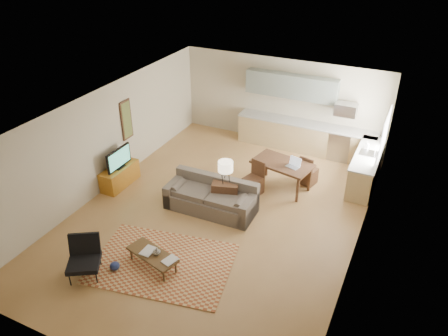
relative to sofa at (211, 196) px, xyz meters
The scene contains 25 objects.
room 0.99m from the sofa, 18.75° to the right, with size 9.00×9.00×9.00m.
kitchen_counter_back 4.25m from the sofa, 74.24° to the left, with size 4.26×0.64×0.92m, color tan, non-canonical shape.
kitchen_counter_right 4.32m from the sofa, 42.44° to the left, with size 0.64×2.26×0.92m, color tan, non-canonical shape.
kitchen_range 4.67m from the sofa, 61.14° to the left, with size 0.62×0.62×0.90m, color #A5A8AD.
kitchen_microwave 4.83m from the sofa, 61.26° to the left, with size 0.62×0.40×0.35m, color #A5A8AD.
upper_cabinets 4.55m from the sofa, 82.54° to the left, with size 2.80×0.34×0.70m, color slate.
window_right 4.69m from the sofa, 39.89° to the left, with size 0.02×1.40×1.05m, color white.
wall_art_left 3.27m from the sofa, 164.61° to the left, with size 0.06×0.42×1.10m, color olive, non-canonical shape.
triptych 4.59m from the sofa, 87.97° to the left, with size 1.70×0.04×0.50m, color #FDE2C2, non-canonical shape.
rug 2.21m from the sofa, 90.98° to the right, with size 2.86×1.98×0.02m, color #9B4626.
sofa is the anchor object (origin of this frame).
coffee_table 2.34m from the sofa, 94.02° to the right, with size 1.15×0.46×0.35m, color #473017, non-canonical shape.
book_a 2.34m from the sofa, 99.74° to the right, with size 0.26×0.34×0.03m, color maroon.
book_b 2.32m from the sofa, 85.81° to the right, with size 0.30×0.36×0.02m, color navy.
vase 2.30m from the sofa, 91.57° to the right, with size 0.19×0.19×0.16m, color black.
armchair 3.37m from the sofa, 111.79° to the right, with size 0.72×0.72×0.82m, color black, non-canonical shape.
tv_credenza 2.75m from the sofa, behind, with size 0.46×1.19×0.55m, color #995E17, non-canonical shape.
tv 2.73m from the sofa, behind, with size 0.09×0.92×0.55m, color black, non-canonical shape.
console_table 0.37m from the sofa, 39.64° to the left, with size 0.64×0.42×0.74m, color #3D2517, non-canonical shape.
table_lamp 0.74m from the sofa, 39.64° to the left, with size 0.36×0.36×0.59m, color beige, non-canonical shape.
dining_table 2.11m from the sofa, 54.32° to the left, with size 1.52×0.87×0.77m, color #3D2517, non-canonical shape.
dining_chair_near 1.33m from the sofa, 60.71° to the left, with size 0.43×0.45×0.90m, color #3D2517, non-canonical shape.
dining_chair_far 2.90m from the sofa, 51.41° to the left, with size 0.41×0.43×0.85m, color #3D2517, non-canonical shape.
laptop 2.28m from the sofa, 46.39° to the left, with size 0.33×0.24×0.24m, color #A5A8AD, non-canonical shape.
soap_bottle 4.50m from the sofa, 46.16° to the left, with size 0.10×0.11×0.19m, color #FDE2C2.
Camera 1 is at (3.85, -7.79, 6.31)m, focal length 35.00 mm.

